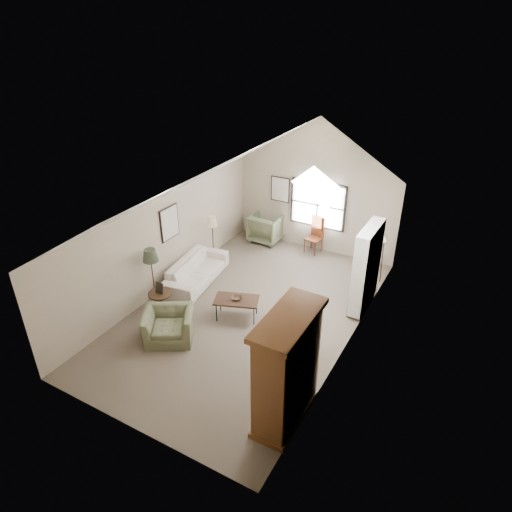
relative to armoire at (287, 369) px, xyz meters
The scene contains 18 objects.
room_shell 3.87m from the armoire, 132.25° to the left, with size 5.01×8.01×4.00m.
window 6.70m from the armoire, 108.11° to the left, with size 1.72×0.08×1.42m, color black.
skylight 4.02m from the armoire, 104.93° to the left, with size 0.80×1.20×0.52m, color white, non-canonical shape.
wall_art 5.98m from the armoire, 133.09° to the left, with size 1.97×3.71×0.88m.
armoire is the anchor object (origin of this frame).
tv_alcove 4.00m from the armoire, 87.71° to the left, with size 0.32×1.30×2.10m, color white.
media_console 4.08m from the armoire, 88.00° to the left, with size 0.34×1.18×0.60m, color #382316.
tv_panel 4.01m from the armoire, 88.00° to the left, with size 0.05×0.90×0.55m, color black.
sofa 5.15m from the armoire, 144.10° to the left, with size 2.29×0.89×0.67m, color beige.
armchair_near 3.41m from the armoire, 167.63° to the left, with size 1.07×0.94×0.70m, color #6A6D4C.
armchair_far 7.14m from the armoire, 120.86° to the left, with size 0.95×0.98×0.89m, color #6A6B4B.
coffee_table 3.25m from the armoire, 137.72° to the left, with size 1.03×0.57×0.53m, color #351D15.
bowl 3.19m from the armoire, 137.72° to the left, with size 0.25×0.25×0.06m, color #3D2919.
side_table 4.34m from the armoire, 160.99° to the left, with size 0.57×0.57×0.57m, color #3A2A17.
side_chair 6.46m from the armoire, 108.49° to the left, with size 0.43×0.43×1.11m, color maroon.
tripod_lamp 5.27m from the armoire, 89.78° to the left, with size 0.48×0.48×1.64m, color white, non-canonical shape.
dark_lamp 4.67m from the armoire, 160.07° to the left, with size 0.38×0.38×1.60m, color #282F21, non-canonical shape.
tan_lamp 6.07m from the armoire, 136.28° to the left, with size 0.29×0.29×1.43m, color tan, non-canonical shape.
Camera 1 is at (4.62, -7.86, 6.60)m, focal length 32.00 mm.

